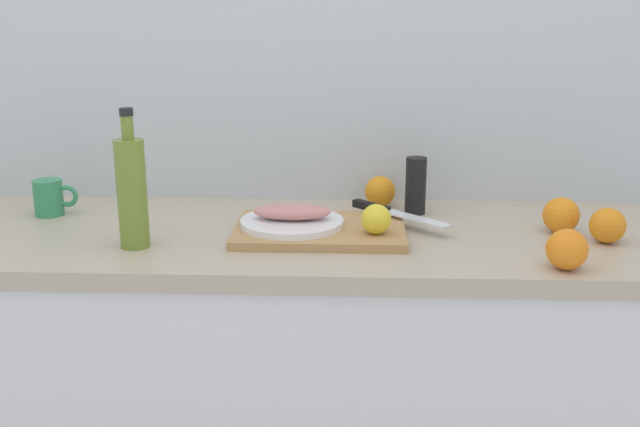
{
  "coord_description": "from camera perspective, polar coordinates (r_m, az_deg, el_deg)",
  "views": [
    {
      "loc": [
        0.18,
        -1.61,
        1.39
      ],
      "look_at": [
        0.11,
        -0.03,
        0.95
      ],
      "focal_mm": 40.79,
      "sensor_mm": 36.0,
      "label": 1
    }
  ],
  "objects": [
    {
      "name": "back_wall",
      "position": [
        1.95,
        -2.76,
        11.35
      ],
      "size": [
        3.2,
        0.05,
        2.5
      ],
      "primitive_type": "cube",
      "color": "silver",
      "rests_on": "ground_plane"
    },
    {
      "name": "kitchen_counter",
      "position": [
        1.88,
        -3.35,
        -14.59
      ],
      "size": [
        2.0,
        0.6,
        0.9
      ],
      "color": "white",
      "rests_on": "ground_plane"
    },
    {
      "name": "cutting_board",
      "position": [
        1.66,
        -0.0,
        -1.33
      ],
      "size": [
        0.39,
        0.27,
        0.02
      ],
      "primitive_type": "cube",
      "color": "tan",
      "rests_on": "kitchen_counter"
    },
    {
      "name": "white_plate",
      "position": [
        1.66,
        -2.21,
        -0.7
      ],
      "size": [
        0.24,
        0.24,
        0.01
      ],
      "primitive_type": "cylinder",
      "color": "white",
      "rests_on": "cutting_board"
    },
    {
      "name": "fish_fillet",
      "position": [
        1.66,
        -2.22,
        0.15
      ],
      "size": [
        0.18,
        0.08,
        0.04
      ],
      "primitive_type": "ellipsoid",
      "color": "tan",
      "rests_on": "white_plate"
    },
    {
      "name": "chef_knife",
      "position": [
        1.76,
        5.29,
        0.2
      ],
      "size": [
        0.23,
        0.23,
        0.02
      ],
      "rotation": [
        0.0,
        0.0,
        -0.79
      ],
      "color": "silver",
      "rests_on": "cutting_board"
    },
    {
      "name": "lemon_0",
      "position": [
        1.6,
        4.43,
        -0.44
      ],
      "size": [
        0.07,
        0.07,
        0.07
      ],
      "primitive_type": "sphere",
      "color": "yellow",
      "rests_on": "cutting_board"
    },
    {
      "name": "olive_oil_bottle",
      "position": [
        1.6,
        -14.55,
        1.73
      ],
      "size": [
        0.06,
        0.06,
        0.3
      ],
      "color": "olive",
      "rests_on": "kitchen_counter"
    },
    {
      "name": "coffee_mug_0",
      "position": [
        1.93,
        -20.43,
        1.19
      ],
      "size": [
        0.11,
        0.07,
        0.09
      ],
      "color": "#338C59",
      "rests_on": "kitchen_counter"
    },
    {
      "name": "orange_0",
      "position": [
        1.51,
        18.81,
        -2.68
      ],
      "size": [
        0.08,
        0.08,
        0.08
      ],
      "primitive_type": "sphere",
      "color": "orange",
      "rests_on": "kitchen_counter"
    },
    {
      "name": "orange_1",
      "position": [
        1.72,
        21.63,
        -0.88
      ],
      "size": [
        0.08,
        0.08,
        0.08
      ],
      "primitive_type": "sphere",
      "color": "orange",
      "rests_on": "kitchen_counter"
    },
    {
      "name": "orange_2",
      "position": [
        1.76,
        18.39,
        -0.13
      ],
      "size": [
        0.08,
        0.08,
        0.08
      ],
      "primitive_type": "sphere",
      "color": "orange",
      "rests_on": "kitchen_counter"
    },
    {
      "name": "orange_3",
      "position": [
        1.9,
        4.73,
        1.74
      ],
      "size": [
        0.08,
        0.08,
        0.08
      ],
      "primitive_type": "sphere",
      "color": "orange",
      "rests_on": "kitchen_counter"
    },
    {
      "name": "pepper_mill",
      "position": [
        1.84,
        7.52,
        2.18
      ],
      "size": [
        0.05,
        0.05,
        0.14
      ],
      "primitive_type": "cylinder",
      "color": "black",
      "rests_on": "kitchen_counter"
    }
  ]
}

